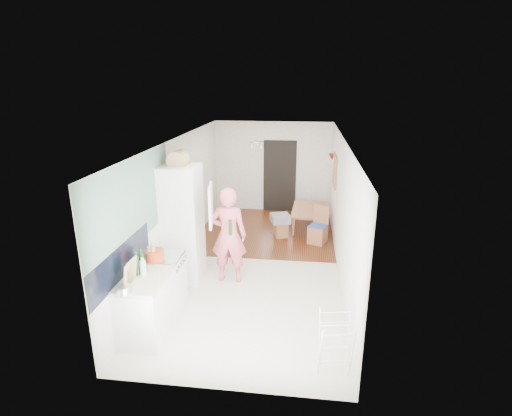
% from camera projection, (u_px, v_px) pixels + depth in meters
% --- Properties ---
extents(room_shell, '(3.20, 7.00, 2.50)m').
position_uv_depth(room_shell, '(257.00, 205.00, 7.73)').
color(room_shell, white).
rests_on(room_shell, ground).
extents(floor, '(3.20, 7.00, 0.01)m').
position_uv_depth(floor, '(257.00, 263.00, 8.11)').
color(floor, silver).
rests_on(floor, ground).
extents(wood_floor_overlay, '(3.20, 3.30, 0.01)m').
position_uv_depth(wood_floor_overlay, '(266.00, 231.00, 9.86)').
color(wood_floor_overlay, '#613215').
rests_on(wood_floor_overlay, room_shell).
extents(sage_wall_panel, '(0.02, 3.00, 1.30)m').
position_uv_depth(sage_wall_panel, '(133.00, 202.00, 5.84)').
color(sage_wall_panel, slate).
rests_on(sage_wall_panel, room_shell).
extents(tile_splashback, '(0.02, 1.90, 0.50)m').
position_uv_depth(tile_splashback, '(122.00, 262.00, 5.54)').
color(tile_splashback, black).
rests_on(tile_splashback, room_shell).
extents(doorway_recess, '(0.90, 0.04, 2.00)m').
position_uv_depth(doorway_recess, '(280.00, 176.00, 11.07)').
color(doorway_recess, black).
rests_on(doorway_recess, room_shell).
extents(base_cabinet, '(0.60, 0.90, 0.86)m').
position_uv_depth(base_cabinet, '(146.00, 309.00, 5.73)').
color(base_cabinet, white).
rests_on(base_cabinet, room_shell).
extents(worktop, '(0.62, 0.92, 0.06)m').
position_uv_depth(worktop, '(143.00, 280.00, 5.58)').
color(worktop, beige).
rests_on(worktop, room_shell).
extents(range_cooker, '(0.60, 0.60, 0.88)m').
position_uv_depth(range_cooker, '(164.00, 283.00, 6.43)').
color(range_cooker, white).
rests_on(range_cooker, room_shell).
extents(cooker_top, '(0.60, 0.60, 0.04)m').
position_uv_depth(cooker_top, '(162.00, 257.00, 6.29)').
color(cooker_top, silver).
rests_on(cooker_top, room_shell).
extents(fridge_housing, '(0.66, 0.66, 2.15)m').
position_uv_depth(fridge_housing, '(182.00, 224.00, 7.20)').
color(fridge_housing, white).
rests_on(fridge_housing, room_shell).
extents(fridge_door, '(0.14, 0.56, 0.70)m').
position_uv_depth(fridge_door, '(211.00, 205.00, 6.69)').
color(fridge_door, white).
rests_on(fridge_door, room_shell).
extents(fridge_interior, '(0.02, 0.52, 0.66)m').
position_uv_depth(fridge_interior, '(198.00, 200.00, 7.01)').
color(fridge_interior, white).
rests_on(fridge_interior, room_shell).
extents(pinboard, '(0.03, 0.90, 0.70)m').
position_uv_depth(pinboard, '(335.00, 171.00, 9.24)').
color(pinboard, tan).
rests_on(pinboard, room_shell).
extents(pinboard_frame, '(0.00, 0.94, 0.74)m').
position_uv_depth(pinboard_frame, '(334.00, 171.00, 9.25)').
color(pinboard_frame, brown).
rests_on(pinboard_frame, room_shell).
extents(wall_sconce, '(0.18, 0.18, 0.16)m').
position_uv_depth(wall_sconce, '(332.00, 157.00, 9.80)').
color(wall_sconce, maroon).
rests_on(wall_sconce, room_shell).
extents(person, '(0.78, 0.52, 2.11)m').
position_uv_depth(person, '(228.00, 227.00, 7.13)').
color(person, '#DA6267').
rests_on(person, floor).
extents(dining_table, '(0.72, 1.24, 0.43)m').
position_uv_depth(dining_table, '(309.00, 220.00, 9.99)').
color(dining_table, brown).
rests_on(dining_table, floor).
extents(dining_chair, '(0.48, 0.48, 0.86)m').
position_uv_depth(dining_chair, '(318.00, 225.00, 8.98)').
color(dining_chair, brown).
rests_on(dining_chair, floor).
extents(stool, '(0.37, 0.37, 0.38)m').
position_uv_depth(stool, '(281.00, 230.00, 9.41)').
color(stool, brown).
rests_on(stool, floor).
extents(grey_drape, '(0.53, 0.53, 0.19)m').
position_uv_depth(grey_drape, '(280.00, 218.00, 9.32)').
color(grey_drape, gray).
rests_on(grey_drape, stool).
extents(drying_rack, '(0.45, 0.42, 0.78)m').
position_uv_depth(drying_rack, '(335.00, 344.00, 5.03)').
color(drying_rack, white).
rests_on(drying_rack, floor).
extents(bread_bin, '(0.37, 0.35, 0.18)m').
position_uv_depth(bread_bin, '(178.00, 160.00, 6.90)').
color(bread_bin, tan).
rests_on(bread_bin, fridge_housing).
extents(red_casserole, '(0.35, 0.35, 0.17)m').
position_uv_depth(red_casserole, '(155.00, 255.00, 6.09)').
color(red_casserole, '#C13E14').
rests_on(red_casserole, cooker_top).
extents(steel_pan, '(0.22, 0.22, 0.10)m').
position_uv_depth(steel_pan, '(124.00, 289.00, 5.18)').
color(steel_pan, silver).
rests_on(steel_pan, worktop).
extents(held_bottle, '(0.06, 0.06, 0.27)m').
position_uv_depth(held_bottle, '(230.00, 227.00, 6.92)').
color(held_bottle, '#173D1B').
rests_on(held_bottle, person).
extents(bottle_a, '(0.07, 0.07, 0.28)m').
position_uv_depth(bottle_a, '(137.00, 265.00, 5.63)').
color(bottle_a, '#173D1B').
rests_on(bottle_a, worktop).
extents(bottle_b, '(0.08, 0.08, 0.27)m').
position_uv_depth(bottle_b, '(141.00, 261.00, 5.77)').
color(bottle_b, '#173D1B').
rests_on(bottle_b, worktop).
extents(bottle_c, '(0.11, 0.11, 0.21)m').
position_uv_depth(bottle_c, '(143.00, 268.00, 5.64)').
color(bottle_c, silver).
rests_on(bottle_c, worktop).
extents(pepper_mill_front, '(0.07, 0.07, 0.20)m').
position_uv_depth(pepper_mill_front, '(150.00, 255.00, 6.06)').
color(pepper_mill_front, tan).
rests_on(pepper_mill_front, worktop).
extents(pepper_mill_back, '(0.08, 0.08, 0.25)m').
position_uv_depth(pepper_mill_back, '(154.00, 254.00, 6.04)').
color(pepper_mill_back, tan).
rests_on(pepper_mill_back, worktop).
extents(chopping_boards, '(0.12, 0.26, 0.36)m').
position_uv_depth(chopping_boards, '(130.00, 272.00, 5.35)').
color(chopping_boards, tan).
rests_on(chopping_boards, worktop).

